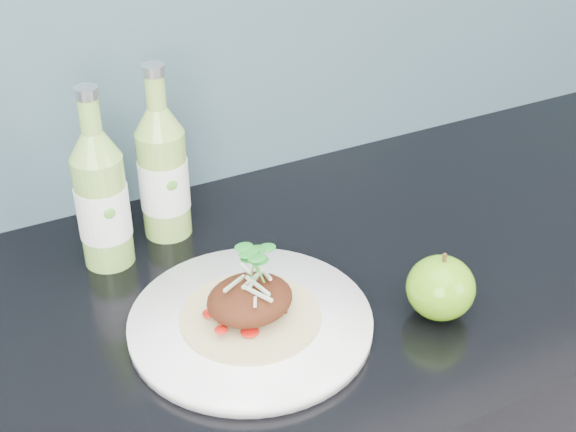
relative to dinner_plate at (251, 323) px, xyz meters
name	(u,v)px	position (x,y,z in m)	size (l,w,h in m)	color
dinner_plate	(251,323)	(0.00, 0.00, 0.00)	(0.31, 0.31, 0.02)	white
pork_taco	(250,298)	(0.00, 0.00, 0.04)	(0.17, 0.17, 0.10)	tan
green_apple	(441,288)	(0.21, -0.08, 0.03)	(0.10, 0.10, 0.09)	#639610
cider_bottle_left	(102,199)	(-0.11, 0.21, 0.09)	(0.08, 0.08, 0.25)	#80B049
cider_bottle_right	(163,173)	(-0.02, 0.24, 0.09)	(0.08, 0.08, 0.25)	#84AF48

